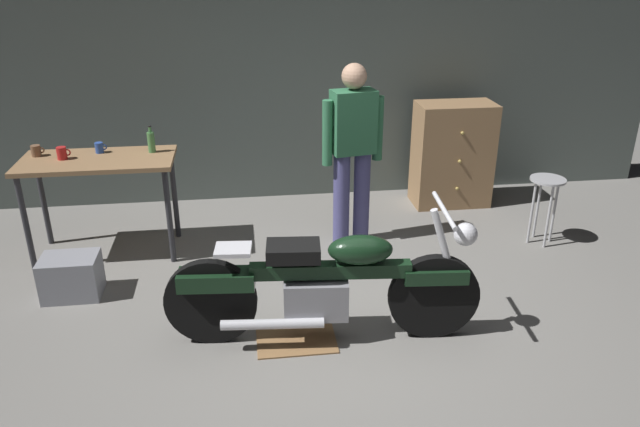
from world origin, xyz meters
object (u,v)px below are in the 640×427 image
storage_bin (71,276)px  mug_blue_enamel (100,148)px  wooden_dresser (452,154)px  person_standing (353,148)px  bottle (151,142)px  mug_red_diner (62,153)px  shop_stool (546,193)px  mug_brown_stoneware (36,151)px  motorcycle (326,283)px

storage_bin → mug_blue_enamel: bearing=80.6°
storage_bin → wooden_dresser: bearing=22.4°
mug_blue_enamel → person_standing: bearing=-5.7°
bottle → mug_red_diner: bearing=-171.9°
shop_stool → storage_bin: (-4.14, -0.43, -0.33)m
shop_stool → mug_brown_stoneware: (-4.51, 0.45, 0.45)m
motorcycle → mug_red_diner: bearing=146.8°
mug_red_diner → mug_brown_stoneware: 0.27m
shop_stool → mug_blue_enamel: size_ratio=6.20×
person_standing → mug_blue_enamel: bearing=-16.4°
storage_bin → shop_stool: bearing=5.9°
motorcycle → bottle: (-1.31, 1.72, 0.55)m
shop_stool → wooden_dresser: 1.19m
wooden_dresser → mug_blue_enamel: size_ratio=10.66×
motorcycle → mug_brown_stoneware: mug_brown_stoneware is taller
motorcycle → wooden_dresser: (1.69, 2.34, 0.10)m
shop_stool → mug_red_diner: size_ratio=5.47×
storage_bin → bottle: 1.34m
mug_brown_stoneware → bottle: (0.98, -0.01, 0.05)m
mug_blue_enamel → bottle: 0.46m
person_standing → mug_red_diner: (-2.51, 0.08, 0.03)m
shop_stool → bottle: bottle is taller
person_standing → storage_bin: (-2.37, -0.69, -0.76)m
wooden_dresser → bottle: (-3.00, -0.62, 0.45)m
shop_stool → storage_bin: 4.17m
shop_stool → mug_blue_enamel: (-3.99, 0.48, 0.45)m
person_standing → wooden_dresser: (1.23, 0.80, -0.38)m
storage_bin → mug_brown_stoneware: bearing=113.0°
shop_stool → bottle: 3.60m
mug_brown_stoneware → shop_stool: bearing=-5.7°
person_standing → shop_stool: person_standing is taller
mug_red_diner → wooden_dresser: bearing=11.0°
mug_red_diner → mug_brown_stoneware: bearing=154.3°
person_standing → mug_red_diner: size_ratio=14.27×
person_standing → mug_brown_stoneware: bearing=-14.8°
motorcycle → mug_blue_enamel: bearing=140.2°
shop_stool → wooden_dresser: bearing=116.7°
wooden_dresser → mug_brown_stoneware: 4.05m
storage_bin → mug_blue_enamel: 1.21m
storage_bin → bottle: bearing=55.2°
person_standing → storage_bin: 2.58m
storage_bin → mug_red_diner: bearing=99.7°
shop_stool → wooden_dresser: size_ratio=0.58×
motorcycle → storage_bin: bearing=161.2°
bottle → storage_bin: bearing=-124.8°
storage_bin → mug_blue_enamel: size_ratio=4.27×
person_standing → shop_stool: bearing=161.0°
motorcycle → person_standing: person_standing is taller
motorcycle → person_standing: size_ratio=1.31×
motorcycle → wooden_dresser: 2.88m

